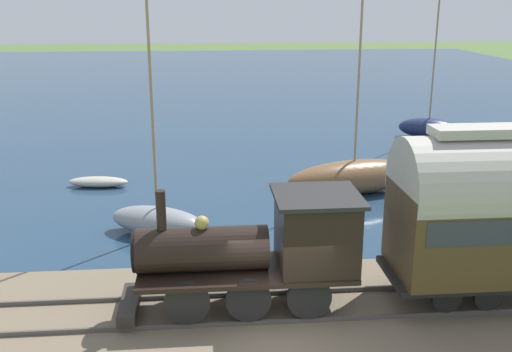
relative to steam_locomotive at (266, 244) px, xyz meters
name	(u,v)px	position (x,y,z in m)	size (l,w,h in m)	color
ground_plane	(283,349)	(-1.33, -0.28, -2.18)	(200.00, 200.00, 0.00)	#516B38
harbor_water	(221,86)	(43.10, -0.28, -2.18)	(80.00, 80.00, 0.01)	navy
rail_embankment	(276,314)	(0.00, -0.28, -2.00)	(5.60, 56.00, 0.48)	#756651
steam_locomotive	(266,244)	(0.00, 0.00, 0.00)	(2.12, 6.06, 3.20)	black
sailboat_navy	(429,128)	(20.23, -11.97, -1.52)	(3.08, 3.90, 8.64)	#192347
sailboat_gray	(158,219)	(6.28, 3.20, -1.59)	(2.78, 3.87, 9.35)	gray
sailboat_brown	(354,176)	(10.27, -4.90, -1.41)	(3.06, 6.31, 9.81)	brown
rowboat_mid_harbor	(430,236)	(4.77, -6.23, -1.97)	(2.26, 3.06, 0.40)	silver
rowboat_near_shore	(98,182)	(12.21, 6.25, -1.95)	(1.13, 2.73, 0.45)	#B7B2A3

